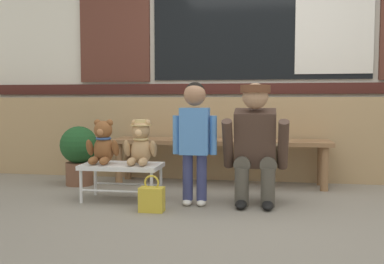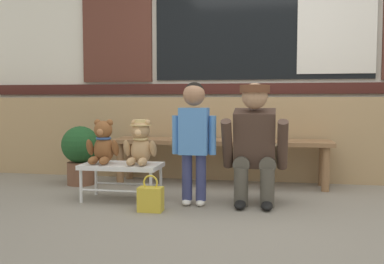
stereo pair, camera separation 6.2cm
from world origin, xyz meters
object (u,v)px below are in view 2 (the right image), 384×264
at_px(child_standing, 194,130).
at_px(potted_plant, 80,152).
at_px(teddy_bear_plain, 103,143).
at_px(wooden_bench_long, 220,146).
at_px(teddy_bear_with_hat, 140,143).
at_px(small_display_bench, 122,168).
at_px(handbag_on_ground, 151,198).
at_px(adult_crouching, 256,144).

relative_size(child_standing, potted_plant, 1.68).
distance_m(teddy_bear_plain, potted_plant, 0.74).
height_order(wooden_bench_long, teddy_bear_with_hat, teddy_bear_with_hat).
bearing_deg(teddy_bear_with_hat, small_display_bench, -179.23).
bearing_deg(small_display_bench, teddy_bear_plain, 179.49).
xyz_separation_m(teddy_bear_plain, potted_plant, (-0.46, 0.56, -0.14)).
height_order(wooden_bench_long, handbag_on_ground, wooden_bench_long).
distance_m(teddy_bear_with_hat, child_standing, 0.47).
bearing_deg(teddy_bear_plain, potted_plant, 129.68).
height_order(wooden_bench_long, child_standing, child_standing).
bearing_deg(teddy_bear_with_hat, potted_plant, 144.57).
relative_size(small_display_bench, adult_crouching, 0.67).
relative_size(adult_crouching, handbag_on_ground, 3.49).
bearing_deg(potted_plant, teddy_bear_with_hat, -35.43).
distance_m(adult_crouching, potted_plant, 1.79).
xyz_separation_m(child_standing, adult_crouching, (0.47, 0.12, -0.11)).
height_order(teddy_bear_with_hat, child_standing, child_standing).
height_order(wooden_bench_long, teddy_bear_plain, teddy_bear_plain).
bearing_deg(handbag_on_ground, wooden_bench_long, 71.44).
bearing_deg(small_display_bench, teddy_bear_with_hat, 0.77).
bearing_deg(teddy_bear_with_hat, child_standing, -8.37).
height_order(wooden_bench_long, small_display_bench, wooden_bench_long).
bearing_deg(teddy_bear_plain, child_standing, -4.88).
height_order(child_standing, handbag_on_ground, child_standing).
height_order(teddy_bear_plain, adult_crouching, adult_crouching).
bearing_deg(adult_crouching, small_display_bench, -177.17).
height_order(adult_crouching, handbag_on_ground, adult_crouching).
bearing_deg(wooden_bench_long, small_display_bench, -131.58).
distance_m(adult_crouching, handbag_on_ground, 0.92).
relative_size(wooden_bench_long, potted_plant, 3.68).
distance_m(small_display_bench, adult_crouching, 1.11).
relative_size(teddy_bear_plain, handbag_on_ground, 1.34).
relative_size(wooden_bench_long, teddy_bear_with_hat, 5.78).
xyz_separation_m(small_display_bench, potted_plant, (-0.62, 0.56, 0.06)).
bearing_deg(child_standing, adult_crouching, 14.06).
height_order(child_standing, adult_crouching, child_standing).
distance_m(small_display_bench, teddy_bear_with_hat, 0.26).
distance_m(teddy_bear_plain, adult_crouching, 1.25).
relative_size(small_display_bench, potted_plant, 1.12).
distance_m(wooden_bench_long, teddy_bear_with_hat, 0.98).
bearing_deg(wooden_bench_long, handbag_on_ground, -108.56).
xyz_separation_m(teddy_bear_plain, handbag_on_ground, (0.50, -0.32, -0.37)).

